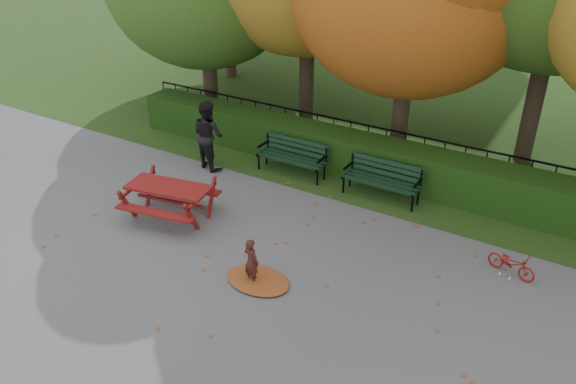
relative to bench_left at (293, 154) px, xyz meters
The scene contains 12 objects.
ground 3.96m from the bench_left, 70.65° to the right, with size 90.00×90.00×0.00m, color slate.
grass_strip 10.39m from the bench_left, 82.81° to the left, with size 90.00×90.00×0.00m, color #1F3D19.
hedge 1.53m from the bench_left, 31.58° to the left, with size 13.00×0.90×1.00m, color black.
iron_fence 2.06m from the bench_left, 50.89° to the left, with size 14.00×0.04×1.02m.
bench_left is the anchor object (origin of this frame).
bench_right 2.40m from the bench_left, ahead, with size 1.80×0.57×0.88m.
picnic_table 3.44m from the bench_left, 110.25° to the right, with size 2.04×1.76×0.87m.
leaf_pile 4.53m from the bench_left, 67.49° to the right, with size 1.25×0.86×0.09m, color maroon.
leaf_scatter 3.68m from the bench_left, 69.08° to the right, with size 9.00×5.70×0.01m, color maroon, non-canonical shape.
child 4.52m from the bench_left, 68.86° to the right, with size 0.34×0.22×0.93m, color #411B15.
adult 2.20m from the bench_left, 158.35° to the right, with size 0.87×0.67×1.78m, color black.
bicycle 5.84m from the bench_left, 15.02° to the right, with size 0.32×0.92×0.49m, color #99110E.
Camera 1 is at (5.17, -7.23, 6.42)m, focal length 35.00 mm.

